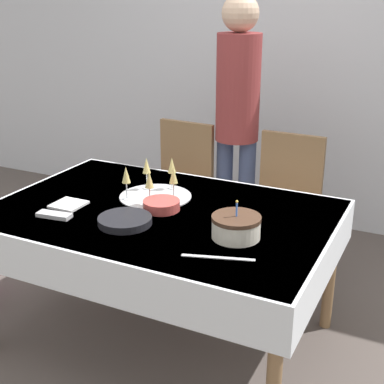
{
  "coord_description": "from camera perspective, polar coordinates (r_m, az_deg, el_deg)",
  "views": [
    {
      "loc": [
        1.21,
        -2.12,
        1.74
      ],
      "look_at": [
        0.17,
        0.01,
        0.86
      ],
      "focal_mm": 50.0,
      "sensor_mm": 36.0,
      "label": 1
    }
  ],
  "objects": [
    {
      "name": "plate_stack_dessert",
      "position": [
        2.63,
        -3.23,
        -1.42
      ],
      "size": [
        0.18,
        0.18,
        0.05
      ],
      "color": "#CC4C47",
      "rests_on": "dining_table"
    },
    {
      "name": "dining_chair_far_right",
      "position": [
        3.35,
        9.78,
        -1.42
      ],
      "size": [
        0.43,
        0.43,
        0.94
      ],
      "color": "olive",
      "rests_on": "ground_plane"
    },
    {
      "name": "wall_back",
      "position": [
        4.22,
        9.69,
        14.82
      ],
      "size": [
        8.0,
        0.05,
        2.7
      ],
      "color": "silver",
      "rests_on": "ground_plane"
    },
    {
      "name": "fork_pile",
      "position": [
        2.63,
        -14.49,
        -2.4
      ],
      "size": [
        0.18,
        0.08,
        0.02
      ],
      "color": "silver",
      "rests_on": "dining_table"
    },
    {
      "name": "dining_table",
      "position": [
        2.68,
        -3.29,
        -3.93
      ],
      "size": [
        1.67,
        1.12,
        0.74
      ],
      "color": "white",
      "rests_on": "ground_plane"
    },
    {
      "name": "ground_plane",
      "position": [
        3.0,
        -3.03,
        -15.14
      ],
      "size": [
        12.0,
        12.0,
        0.0
      ],
      "primitive_type": "plane",
      "color": "#564C47"
    },
    {
      "name": "plate_stack_main",
      "position": [
        2.49,
        -7.17,
        -3.04
      ],
      "size": [
        0.25,
        0.25,
        0.03
      ],
      "color": "black",
      "rests_on": "dining_table"
    },
    {
      "name": "person_standing",
      "position": [
        3.47,
        4.88,
        9.05
      ],
      "size": [
        0.28,
        0.28,
        1.75
      ],
      "color": "#3F4C72",
      "rests_on": "ground_plane"
    },
    {
      "name": "birthday_cake",
      "position": [
        2.33,
        4.73,
        -3.72
      ],
      "size": [
        0.22,
        0.22,
        0.17
      ],
      "color": "silver",
      "rests_on": "dining_table"
    },
    {
      "name": "napkin_pile",
      "position": [
        2.76,
        -13.03,
        -1.31
      ],
      "size": [
        0.15,
        0.15,
        0.01
      ],
      "color": "white",
      "rests_on": "dining_table"
    },
    {
      "name": "dining_chair_far_left",
      "position": [
        3.6,
        -1.43,
        0.48
      ],
      "size": [
        0.45,
        0.45,
        0.94
      ],
      "color": "olive",
      "rests_on": "ground_plane"
    },
    {
      "name": "cake_knife",
      "position": [
        2.17,
        2.8,
        -7.01
      ],
      "size": [
        0.29,
        0.11,
        0.0
      ],
      "color": "silver",
      "rests_on": "dining_table"
    },
    {
      "name": "champagne_tray",
      "position": [
        2.79,
        -4.02,
        0.78
      ],
      "size": [
        0.38,
        0.38,
        0.18
      ],
      "color": "silver",
      "rests_on": "dining_table"
    }
  ]
}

